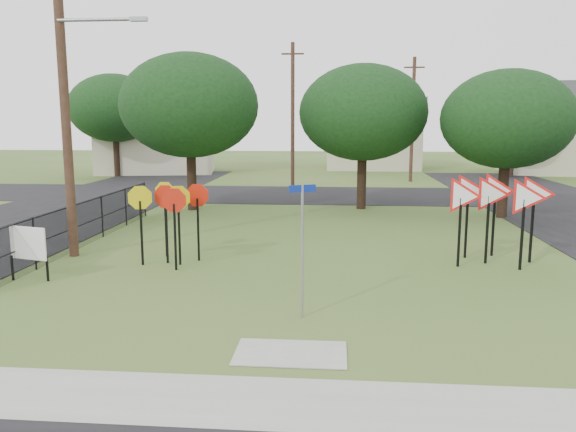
% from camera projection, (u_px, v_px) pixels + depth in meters
% --- Properties ---
extents(ground, '(140.00, 140.00, 0.00)m').
position_uv_depth(ground, '(299.00, 310.00, 12.39)').
color(ground, '#3D5A21').
extents(sidewalk, '(30.00, 1.60, 0.02)m').
position_uv_depth(sidewalk, '(281.00, 403.00, 8.26)').
color(sidewalk, '#9A9992').
rests_on(sidewalk, ground).
extents(street_left, '(8.00, 50.00, 0.02)m').
position_uv_depth(street_left, '(26.00, 222.00, 23.22)').
color(street_left, black).
rests_on(street_left, ground).
extents(street_far, '(60.00, 8.00, 0.02)m').
position_uv_depth(street_far, '(322.00, 195.00, 32.04)').
color(street_far, black).
rests_on(street_far, ground).
extents(curb_pad, '(2.00, 1.20, 0.02)m').
position_uv_depth(curb_pad, '(291.00, 353.00, 10.03)').
color(curb_pad, '#9A9992').
rests_on(curb_pad, ground).
extents(street_name_sign, '(0.54, 0.26, 2.83)m').
position_uv_depth(street_name_sign, '(302.00, 242.00, 11.66)').
color(street_name_sign, gray).
rests_on(street_name_sign, ground).
extents(stop_sign_cluster, '(2.21, 1.74, 2.33)m').
position_uv_depth(stop_sign_cluster, '(170.00, 205.00, 16.25)').
color(stop_sign_cluster, black).
rests_on(stop_sign_cluster, ground).
extents(yield_sign_cluster, '(3.31, 2.16, 2.63)m').
position_uv_depth(yield_sign_cluster, '(495.00, 198.00, 16.29)').
color(yield_sign_cluster, black).
rests_on(yield_sign_cluster, ground).
extents(info_board, '(1.12, 0.34, 1.43)m').
position_uv_depth(info_board, '(28.00, 245.00, 14.53)').
color(info_board, black).
rests_on(info_board, ground).
extents(utility_pole_main, '(3.55, 0.33, 10.00)m').
position_uv_depth(utility_pole_main, '(65.00, 84.00, 16.55)').
color(utility_pole_main, '#4A2F22').
rests_on(utility_pole_main, ground).
extents(far_pole_a, '(1.40, 0.24, 9.00)m').
position_uv_depth(far_pole_a, '(293.00, 114.00, 35.39)').
color(far_pole_a, '#4A2F22').
rests_on(far_pole_a, ground).
extents(far_pole_b, '(1.40, 0.24, 8.50)m').
position_uv_depth(far_pole_b, '(413.00, 119.00, 38.69)').
color(far_pole_b, '#4A2F22').
rests_on(far_pole_b, ground).
extents(far_pole_c, '(1.40, 0.24, 9.00)m').
position_uv_depth(far_pole_c, '(192.00, 116.00, 41.95)').
color(far_pole_c, '#4A2F22').
rests_on(far_pole_c, ground).
extents(fence_run, '(0.05, 11.55, 1.50)m').
position_uv_depth(fence_run, '(88.00, 221.00, 19.04)').
color(fence_run, black).
rests_on(fence_run, ground).
extents(house_left, '(10.58, 8.88, 7.20)m').
position_uv_depth(house_left, '(157.00, 128.00, 46.37)').
color(house_left, beige).
rests_on(house_left, ground).
extents(house_mid, '(8.40, 8.40, 6.20)m').
position_uv_depth(house_mid, '(372.00, 133.00, 50.85)').
color(house_mid, beige).
rests_on(house_mid, ground).
extents(house_right, '(8.30, 8.30, 7.20)m').
position_uv_depth(house_right, '(548.00, 128.00, 45.66)').
color(house_right, beige).
rests_on(house_right, ground).
extents(tree_near_left, '(6.40, 6.40, 7.27)m').
position_uv_depth(tree_near_left, '(190.00, 106.00, 25.85)').
color(tree_near_left, black).
rests_on(tree_near_left, ground).
extents(tree_near_mid, '(6.00, 6.00, 6.80)m').
position_uv_depth(tree_near_mid, '(363.00, 113.00, 26.22)').
color(tree_near_mid, black).
rests_on(tree_near_mid, ground).
extents(tree_near_right, '(5.60, 5.60, 6.33)m').
position_uv_depth(tree_near_right, '(507.00, 119.00, 23.80)').
color(tree_near_right, black).
rests_on(tree_near_right, ground).
extents(tree_far_left, '(6.80, 6.80, 7.73)m').
position_uv_depth(tree_far_left, '(114.00, 108.00, 42.36)').
color(tree_far_left, black).
rests_on(tree_far_left, ground).
extents(tree_far_right, '(6.00, 6.00, 6.80)m').
position_uv_depth(tree_far_right, '(514.00, 116.00, 41.92)').
color(tree_far_right, black).
rests_on(tree_far_right, ground).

